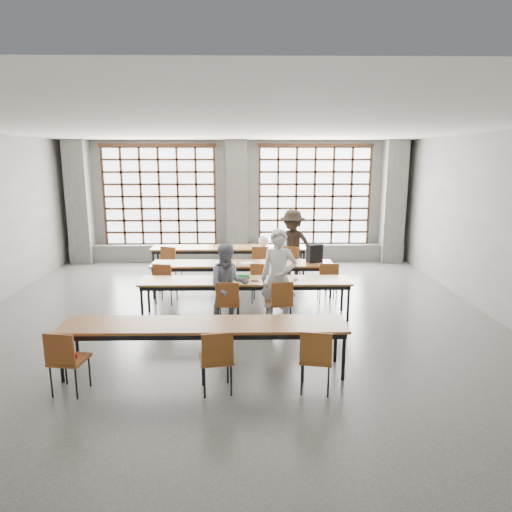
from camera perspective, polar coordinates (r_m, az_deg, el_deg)
The scene contains 40 objects.
floor at distance 8.46m, azimuth -3.15°, elevation -8.64°, with size 11.00×11.00×0.00m, color #4F4F4D.
ceiling at distance 7.92m, azimuth -3.46°, elevation 15.75°, with size 11.00×11.00×0.00m, color silver.
wall_back at distance 13.46m, azimuth -2.35°, elevation 6.84°, with size 10.00×10.00×0.00m, color #5F5F5D.
wall_front at distance 2.73m, azimuth -8.14°, elevation -15.41°, with size 10.00×10.00×0.00m, color #5F5F5D.
wall_right at distance 9.26m, azimuth 29.40°, elevation 2.82°, with size 11.00×11.00×0.00m, color #5F5F5D.
column_left at distance 14.04m, azimuth -21.19°, elevation 6.26°, with size 0.60×0.55×3.50m, color #51514F.
column_mid at distance 13.18m, azimuth -2.38°, elevation 6.73°, with size 0.60×0.55×3.50m, color #51514F.
column_right at distance 13.82m, azimuth 16.75°, elevation 6.48°, with size 0.60×0.55×3.50m, color #51514F.
window_left at distance 13.61m, azimuth -11.95°, elevation 7.29°, with size 3.32×0.12×3.00m.
window_right at distance 13.50m, azimuth 7.31°, elevation 7.41°, with size 3.32×0.12×3.00m.
sill_ledge at distance 13.49m, azimuth -2.31°, elevation 0.41°, with size 9.80×0.35×0.50m, color #51514F.
desk_row_a at distance 11.89m, azimuth -3.37°, elevation 0.83°, with size 4.00×0.70×0.73m.
desk_row_b at distance 10.09m, azimuth -1.70°, elevation -1.22°, with size 4.00×0.70×0.73m.
desk_row_c at distance 8.71m, azimuth -1.33°, elevation -3.41°, with size 4.00×0.70×0.73m.
desk_row_d at distance 6.53m, azimuth -6.46°, elevation -8.90°, with size 4.00×0.70×0.73m.
chair_back_left at distance 11.46m, azimuth -10.63°, elevation -0.45°, with size 0.53×0.53×0.88m.
chair_back_mid at distance 11.30m, azimuth 0.53°, elevation -0.42°, with size 0.45×0.45×0.88m.
chair_back_right at distance 11.35m, azimuth 4.48°, elevation -0.40°, with size 0.52×0.52×0.88m.
chair_mid_left at distance 9.68m, azimuth -11.37°, elevation -2.83°, with size 0.49×0.50×0.88m.
chair_mid_centre at distance 9.52m, azimuth 0.59°, elevation -2.84°, with size 0.48×0.48×0.88m.
chair_mid_right at distance 9.66m, azimuth 8.99°, elevation -2.77°, with size 0.43×0.44×0.88m.
chair_front_left at distance 8.15m, azimuth -3.50°, elevation -5.47°, with size 0.43×0.44×0.88m.
chair_front_right at distance 8.16m, azimuth 3.02°, elevation -5.44°, with size 0.51×0.51×0.88m.
chair_near_left at distance 6.41m, azimuth -22.73°, elevation -11.46°, with size 0.48×0.48×0.88m.
chair_near_mid at distance 5.99m, azimuth -4.93°, elevation -12.23°, with size 0.49×0.49×0.88m.
chair_near_right at distance 6.03m, azimuth 7.49°, elevation -12.10°, with size 0.49×0.49×0.88m.
student_male at distance 8.18m, azimuth 2.85°, elevation -2.80°, with size 0.65×0.43×1.78m, color silver.
student_female at distance 8.21m, azimuth -3.46°, elevation -3.69°, with size 0.74×0.58×1.53m, color #172146.
student_back at distance 11.40m, azimuth 4.57°, elevation 1.40°, with size 1.13×0.65×1.75m, color black.
laptop_front at distance 8.79m, azimuth 2.44°, elevation -2.41°, with size 0.46×0.44×0.26m.
laptop_back at distance 12.00m, azimuth 3.09°, elevation 1.55°, with size 0.37×0.31×0.26m.
mouse at distance 8.71m, azimuth 4.94°, elevation -2.87°, with size 0.10×0.06×0.04m, color white.
green_box at distance 8.75m, azimuth -1.66°, elevation -2.57°, with size 0.25×0.09×0.09m, color green.
phone at distance 8.59m, azimuth -0.14°, elevation -3.11°, with size 0.13×0.06×0.01m, color black.
paper_sheet_a at distance 10.15m, azimuth -5.09°, elevation -0.79°, with size 0.30×0.21×0.00m, color white.
paper_sheet_b at distance 10.04m, azimuth -3.42°, elevation -0.92°, with size 0.30×0.21×0.00m, color white.
paper_sheet_c at distance 10.08m, azimuth -1.14°, elevation -0.85°, with size 0.30×0.21×0.00m, color white.
backpack at distance 10.19m, azimuth 7.33°, elevation 0.34°, with size 0.32×0.20×0.40m, color black.
plastic_bag at distance 11.90m, azimuth 0.96°, elevation 1.88°, with size 0.26×0.21×0.29m, color white.
red_pouch at distance 6.49m, azimuth -22.34°, elevation -11.50°, with size 0.20×0.08×0.06m, color #B3161C.
Camera 1 is at (0.33, -7.90, 3.01)m, focal length 32.00 mm.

